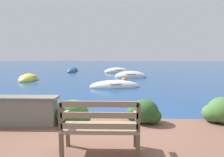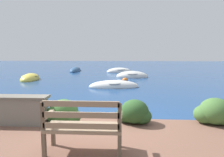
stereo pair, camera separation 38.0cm
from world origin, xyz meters
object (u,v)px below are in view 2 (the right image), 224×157
rowboat_mid (30,79)px  rowboat_far (132,76)px  rowboat_nearest (114,86)px  rowboat_outer (119,72)px  mooring_buoy (125,80)px  park_bench (83,125)px  rowboat_distant (75,71)px

rowboat_mid → rowboat_far: bearing=-83.7°
rowboat_nearest → rowboat_mid: bearing=148.3°
rowboat_far → rowboat_outer: (-1.06, 3.99, -0.01)m
rowboat_mid → mooring_buoy: (6.55, -0.39, -0.00)m
rowboat_nearest → rowboat_far: size_ratio=1.16×
rowboat_nearest → rowboat_far: 4.61m
park_bench → rowboat_mid: park_bench is taller
park_bench → rowboat_outer: size_ratio=0.46×
rowboat_nearest → rowboat_far: bearing=67.7°
park_bench → rowboat_distant: (-4.18, 16.91, -0.64)m
park_bench → rowboat_distant: park_bench is taller
rowboat_mid → mooring_buoy: bearing=-101.1°
park_bench → rowboat_nearest: size_ratio=0.45×
rowboat_mid → rowboat_far: rowboat_far is taller
rowboat_nearest → rowboat_distant: (-4.35, 9.34, 0.00)m
rowboat_distant → rowboat_nearest: bearing=22.3°
rowboat_outer → mooring_buoy: 6.18m
rowboat_nearest → rowboat_distant: size_ratio=0.84×
rowboat_nearest → rowboat_mid: size_ratio=1.14×
rowboat_nearest → rowboat_outer: 8.45m
rowboat_distant → rowboat_outer: bearing=76.0°
rowboat_mid → park_bench: bearing=-158.4°
rowboat_mid → rowboat_outer: (6.05, 5.76, -0.00)m
rowboat_mid → rowboat_outer: rowboat_mid is taller
rowboat_distant → mooring_buoy: 8.63m
park_bench → rowboat_far: bearing=82.0°
rowboat_nearest → rowboat_outer: bearing=81.8°
park_bench → mooring_buoy: bearing=83.8°
rowboat_nearest → mooring_buoy: (0.62, 2.29, 0.01)m
rowboat_nearest → rowboat_mid: (-5.92, 2.68, 0.01)m
rowboat_nearest → rowboat_distant: bearing=107.6°
rowboat_outer → mooring_buoy: size_ratio=6.61×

